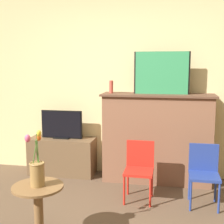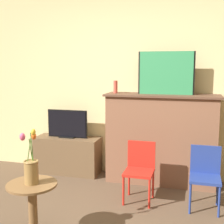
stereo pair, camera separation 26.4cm
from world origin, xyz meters
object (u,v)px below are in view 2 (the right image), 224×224
at_px(chair_red, 140,167).
at_px(chair_blue, 205,173).
at_px(vase_tulips, 31,168).
at_px(tv_monitor, 67,124).
at_px(painting, 166,73).

height_order(chair_red, chair_blue, same).
distance_m(chair_blue, vase_tulips, 1.86).
relative_size(tv_monitor, vase_tulips, 1.23).
bearing_deg(chair_blue, chair_red, 179.26).
relative_size(tv_monitor, chair_red, 0.88).
bearing_deg(tv_monitor, chair_red, -28.66).
bearing_deg(chair_red, painting, 71.73).
distance_m(tv_monitor, chair_red, 1.38).
relative_size(tv_monitor, chair_blue, 0.88).
xyz_separation_m(painting, vase_tulips, (-0.98, -1.71, -0.78)).
height_order(tv_monitor, chair_red, tv_monitor).
distance_m(tv_monitor, chair_blue, 2.03).
relative_size(painting, chair_blue, 1.06).
bearing_deg(chair_blue, vase_tulips, -144.46).
distance_m(chair_red, vase_tulips, 1.35).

